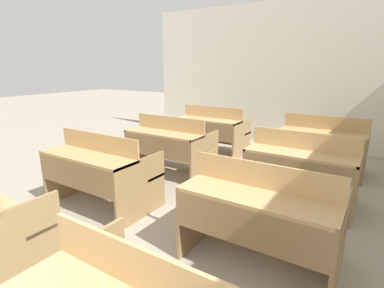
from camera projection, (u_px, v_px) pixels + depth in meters
The scene contains 7 objects.
wall_back at pixel (285, 75), 6.03m from camera, with size 6.14×0.06×2.85m.
bench_second_left at pixel (100, 169), 3.44m from camera, with size 1.21×0.77×0.88m.
bench_second_right at pixel (261, 213), 2.43m from camera, with size 1.21×0.77×0.88m.
bench_third_left at pixel (170, 144), 4.54m from camera, with size 1.21×0.77×0.88m.
bench_third_right at pixel (301, 167), 3.52m from camera, with size 1.21×0.77×0.88m.
bench_back_left at pixel (212, 129), 5.62m from camera, with size 1.21×0.77×0.88m.
bench_back_right at pixel (323, 143), 4.61m from camera, with size 1.21×0.77×0.88m.
Camera 1 is at (1.73, 0.39, 1.62)m, focal length 28.00 mm.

